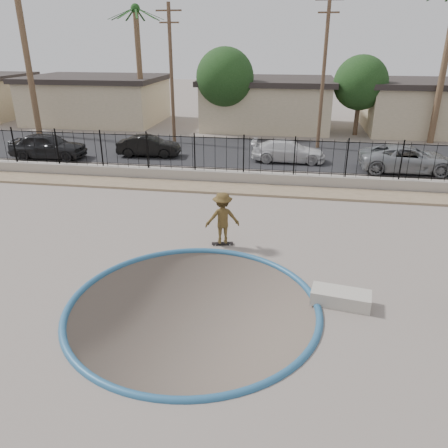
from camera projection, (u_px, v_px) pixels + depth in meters
ground at (247, 193)px, 24.26m from camera, size 120.00×120.00×2.20m
bowl_pit at (193, 306)px, 12.01m from camera, size 6.84×6.84×1.80m
coping_ring at (193, 306)px, 12.01m from camera, size 7.04×7.04×0.20m
rock_strip at (240, 189)px, 21.26m from camera, size 42.00×1.60×0.11m
retaining_wall at (243, 178)px, 22.17m from camera, size 42.00×0.45×0.60m
fence at (244, 155)px, 21.70m from camera, size 40.00×0.04×1.80m
street at (256, 152)px, 28.37m from camera, size 90.00×8.00×0.04m
house_west at (97, 99)px, 38.48m from camera, size 11.60×8.60×3.90m
house_center at (267, 102)px, 36.24m from camera, size 10.60×8.60×3.90m
house_east at (446, 106)px, 34.15m from camera, size 12.60×8.60×3.90m
palm_left at (21, 21)px, 30.54m from camera, size 2.30×2.30×11.30m
palm_mid at (138, 41)px, 33.62m from camera, size 2.30×2.30×9.30m
utility_pole_left at (171, 73)px, 29.25m from camera, size 1.70×0.24×9.00m
utility_pole_mid at (324, 71)px, 27.67m from camera, size 1.70×0.24×9.50m
street_tree_left at (225, 77)px, 32.64m from camera, size 4.32×4.32×6.36m
street_tree_mid at (361, 83)px, 32.20m from camera, size 3.96×3.96×5.83m
skater at (222, 221)px, 15.26m from camera, size 1.35×1.00×1.86m
skateboard at (223, 243)px, 15.61m from camera, size 0.79×0.36×0.07m
concrete_ledge at (341, 298)px, 12.05m from camera, size 1.69×0.94×0.40m
car_a at (48, 146)px, 26.63m from camera, size 4.64×2.07×1.55m
car_b at (149, 146)px, 27.17m from camera, size 3.93×1.62×1.27m
car_c at (288, 151)px, 25.98m from camera, size 4.36×1.81×1.26m
car_d at (408, 159)px, 23.93m from camera, size 5.23×2.50×1.44m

